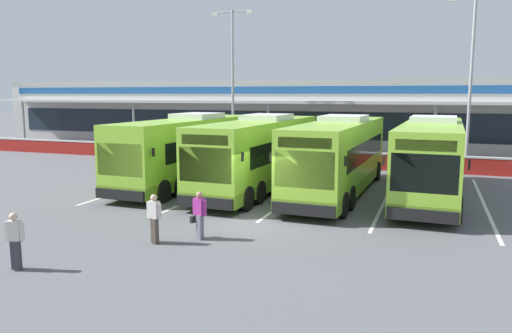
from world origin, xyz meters
TOP-DOWN VIEW (x-y plane):
  - ground_plane at (0.00, 0.00)m, footprint 200.00×200.00m
  - terminal_building at (-0.00, 26.91)m, footprint 70.00×13.00m
  - red_barrier_wall at (0.00, 14.50)m, footprint 60.00×0.40m
  - coach_bus_leftmost at (-6.20, 5.99)m, footprint 3.20×12.22m
  - coach_bus_left_centre at (-2.11, 5.86)m, footprint 3.20×12.22m
  - coach_bus_centre at (1.88, 6.02)m, footprint 3.20×12.22m
  - coach_bus_right_centre at (6.09, 6.58)m, footprint 3.20×12.22m
  - bay_stripe_far_west at (-8.40, 6.00)m, footprint 0.14×13.00m
  - bay_stripe_west at (-4.20, 6.00)m, footprint 0.14×13.00m
  - bay_stripe_mid_west at (0.00, 6.00)m, footprint 0.14×13.00m
  - bay_stripe_centre at (4.20, 6.00)m, footprint 0.14×13.00m
  - bay_stripe_mid_east at (8.40, 6.00)m, footprint 0.14×13.00m
  - pedestrian_with_handbag at (-1.11, -3.11)m, footprint 0.64×0.43m
  - pedestrian_child at (-4.58, -7.48)m, footprint 0.54×0.30m
  - pedestrian_near_bin at (-2.27, -4.04)m, footprint 0.54×0.34m
  - lamp_post_west at (-8.31, 17.20)m, footprint 3.24×0.28m
  - lamp_post_centre at (8.22, 17.07)m, footprint 3.24×0.28m

SIDE VIEW (x-z plane):
  - ground_plane at x=0.00m, z-range 0.00..0.00m
  - bay_stripe_far_west at x=-8.40m, z-range 0.00..0.01m
  - bay_stripe_west at x=-4.20m, z-range 0.00..0.01m
  - bay_stripe_mid_west at x=0.00m, z-range 0.00..0.01m
  - bay_stripe_centre at x=4.20m, z-range 0.00..0.01m
  - bay_stripe_mid_east at x=8.40m, z-range 0.00..0.01m
  - red_barrier_wall at x=0.00m, z-range 0.01..1.10m
  - pedestrian_with_handbag at x=-1.11m, z-range 0.05..1.67m
  - pedestrian_child at x=-4.58m, z-range 0.06..1.68m
  - pedestrian_near_bin at x=-2.27m, z-range 0.06..1.68m
  - coach_bus_leftmost at x=-6.20m, z-range -0.10..3.68m
  - coach_bus_left_centre at x=-2.11m, z-range -0.10..3.68m
  - coach_bus_centre at x=1.88m, z-range -0.10..3.68m
  - coach_bus_right_centre at x=6.09m, z-range -0.10..3.68m
  - terminal_building at x=0.00m, z-range 0.01..6.01m
  - lamp_post_west at x=-8.31m, z-range 0.79..11.79m
  - lamp_post_centre at x=8.22m, z-range 0.79..11.79m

